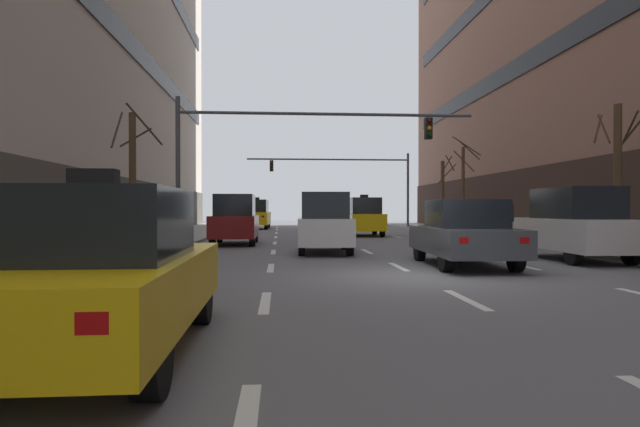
# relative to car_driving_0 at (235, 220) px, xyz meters

# --- Properties ---
(ground_plane) EXTENTS (120.00, 120.00, 0.00)m
(ground_plane) POSITION_rel_car_driving_0_xyz_m (4.92, -11.25, -1.04)
(ground_plane) COLOR slate
(sidewalk_left) EXTENTS (3.97, 80.00, 0.14)m
(sidewalk_left) POSITION_rel_car_driving_0_xyz_m (-3.59, -11.25, -0.97)
(sidewalk_left) COLOR gray
(sidewalk_left) RESTS_ON ground
(lane_stripe_l1_s3) EXTENTS (0.16, 2.00, 0.01)m
(lane_stripe_l1_s3) POSITION_rel_car_driving_0_xyz_m (1.66, -14.25, -1.04)
(lane_stripe_l1_s3) COLOR silver
(lane_stripe_l1_s3) RESTS_ON ground
(lane_stripe_l1_s4) EXTENTS (0.16, 2.00, 0.01)m
(lane_stripe_l1_s4) POSITION_rel_car_driving_0_xyz_m (1.66, -9.25, -1.04)
(lane_stripe_l1_s4) COLOR silver
(lane_stripe_l1_s4) RESTS_ON ground
(lane_stripe_l1_s5) EXTENTS (0.16, 2.00, 0.01)m
(lane_stripe_l1_s5) POSITION_rel_car_driving_0_xyz_m (1.66, -4.25, -1.04)
(lane_stripe_l1_s5) COLOR silver
(lane_stripe_l1_s5) RESTS_ON ground
(lane_stripe_l1_s6) EXTENTS (0.16, 2.00, 0.01)m
(lane_stripe_l1_s6) POSITION_rel_car_driving_0_xyz_m (1.66, 0.75, -1.04)
(lane_stripe_l1_s6) COLOR silver
(lane_stripe_l1_s6) RESTS_ON ground
(lane_stripe_l1_s7) EXTENTS (0.16, 2.00, 0.01)m
(lane_stripe_l1_s7) POSITION_rel_car_driving_0_xyz_m (1.66, 5.75, -1.04)
(lane_stripe_l1_s7) COLOR silver
(lane_stripe_l1_s7) RESTS_ON ground
(lane_stripe_l1_s8) EXTENTS (0.16, 2.00, 0.01)m
(lane_stripe_l1_s8) POSITION_rel_car_driving_0_xyz_m (1.66, 10.75, -1.04)
(lane_stripe_l1_s8) COLOR silver
(lane_stripe_l1_s8) RESTS_ON ground
(lane_stripe_l1_s9) EXTENTS (0.16, 2.00, 0.01)m
(lane_stripe_l1_s9) POSITION_rel_car_driving_0_xyz_m (1.66, 15.75, -1.04)
(lane_stripe_l1_s9) COLOR silver
(lane_stripe_l1_s9) RESTS_ON ground
(lane_stripe_l1_s10) EXTENTS (0.16, 2.00, 0.01)m
(lane_stripe_l1_s10) POSITION_rel_car_driving_0_xyz_m (1.66, 20.75, -1.04)
(lane_stripe_l1_s10) COLOR silver
(lane_stripe_l1_s10) RESTS_ON ground
(lane_stripe_l2_s3) EXTENTS (0.16, 2.00, 0.01)m
(lane_stripe_l2_s3) POSITION_rel_car_driving_0_xyz_m (4.92, -14.25, -1.04)
(lane_stripe_l2_s3) COLOR silver
(lane_stripe_l2_s3) RESTS_ON ground
(lane_stripe_l2_s4) EXTENTS (0.16, 2.00, 0.01)m
(lane_stripe_l2_s4) POSITION_rel_car_driving_0_xyz_m (4.92, -9.25, -1.04)
(lane_stripe_l2_s4) COLOR silver
(lane_stripe_l2_s4) RESTS_ON ground
(lane_stripe_l2_s5) EXTENTS (0.16, 2.00, 0.01)m
(lane_stripe_l2_s5) POSITION_rel_car_driving_0_xyz_m (4.92, -4.25, -1.04)
(lane_stripe_l2_s5) COLOR silver
(lane_stripe_l2_s5) RESTS_ON ground
(lane_stripe_l2_s6) EXTENTS (0.16, 2.00, 0.01)m
(lane_stripe_l2_s6) POSITION_rel_car_driving_0_xyz_m (4.92, 0.75, -1.04)
(lane_stripe_l2_s6) COLOR silver
(lane_stripe_l2_s6) RESTS_ON ground
(lane_stripe_l2_s7) EXTENTS (0.16, 2.00, 0.01)m
(lane_stripe_l2_s7) POSITION_rel_car_driving_0_xyz_m (4.92, 5.75, -1.04)
(lane_stripe_l2_s7) COLOR silver
(lane_stripe_l2_s7) RESTS_ON ground
(lane_stripe_l2_s8) EXTENTS (0.16, 2.00, 0.01)m
(lane_stripe_l2_s8) POSITION_rel_car_driving_0_xyz_m (4.92, 10.75, -1.04)
(lane_stripe_l2_s8) COLOR silver
(lane_stripe_l2_s8) RESTS_ON ground
(lane_stripe_l2_s9) EXTENTS (0.16, 2.00, 0.01)m
(lane_stripe_l2_s9) POSITION_rel_car_driving_0_xyz_m (4.92, 15.75, -1.04)
(lane_stripe_l2_s9) COLOR silver
(lane_stripe_l2_s9) RESTS_ON ground
(lane_stripe_l2_s10) EXTENTS (0.16, 2.00, 0.01)m
(lane_stripe_l2_s10) POSITION_rel_car_driving_0_xyz_m (4.92, 20.75, -1.04)
(lane_stripe_l2_s10) COLOR silver
(lane_stripe_l2_s10) RESTS_ON ground
(lane_stripe_l3_s4) EXTENTS (0.16, 2.00, 0.01)m
(lane_stripe_l3_s4) POSITION_rel_car_driving_0_xyz_m (8.19, -9.25, -1.04)
(lane_stripe_l3_s4) COLOR silver
(lane_stripe_l3_s4) RESTS_ON ground
(lane_stripe_l3_s5) EXTENTS (0.16, 2.00, 0.01)m
(lane_stripe_l3_s5) POSITION_rel_car_driving_0_xyz_m (8.19, -4.25, -1.04)
(lane_stripe_l3_s5) COLOR silver
(lane_stripe_l3_s5) RESTS_ON ground
(lane_stripe_l3_s6) EXTENTS (0.16, 2.00, 0.01)m
(lane_stripe_l3_s6) POSITION_rel_car_driving_0_xyz_m (8.19, 0.75, -1.04)
(lane_stripe_l3_s6) COLOR silver
(lane_stripe_l3_s6) RESTS_ON ground
(lane_stripe_l3_s7) EXTENTS (0.16, 2.00, 0.01)m
(lane_stripe_l3_s7) POSITION_rel_car_driving_0_xyz_m (8.19, 5.75, -1.04)
(lane_stripe_l3_s7) COLOR silver
(lane_stripe_l3_s7) RESTS_ON ground
(lane_stripe_l3_s8) EXTENTS (0.16, 2.00, 0.01)m
(lane_stripe_l3_s8) POSITION_rel_car_driving_0_xyz_m (8.19, 10.75, -1.04)
(lane_stripe_l3_s8) COLOR silver
(lane_stripe_l3_s8) RESTS_ON ground
(lane_stripe_l3_s9) EXTENTS (0.16, 2.00, 0.01)m
(lane_stripe_l3_s9) POSITION_rel_car_driving_0_xyz_m (8.19, 15.75, -1.04)
(lane_stripe_l3_s9) COLOR silver
(lane_stripe_l3_s9) RESTS_ON ground
(lane_stripe_l3_s10) EXTENTS (0.16, 2.00, 0.01)m
(lane_stripe_l3_s10) POSITION_rel_car_driving_0_xyz_m (8.19, 20.75, -1.04)
(lane_stripe_l3_s10) COLOR silver
(lane_stripe_l3_s10) RESTS_ON ground
(car_driving_0) EXTENTS (1.82, 4.33, 2.10)m
(car_driving_0) POSITION_rel_car_driving_0_xyz_m (0.00, 0.00, 0.00)
(car_driving_0) COLOR black
(car_driving_0) RESTS_ON ground
(car_driving_1) EXTENTS (2.11, 4.66, 1.72)m
(car_driving_1) POSITION_rel_car_driving_0_xyz_m (6.66, -9.18, -0.20)
(car_driving_1) COLOR black
(car_driving_1) RESTS_ON ground
(taxi_driving_2) EXTENTS (1.91, 4.42, 2.30)m
(taxi_driving_2) POSITION_rel_car_driving_0_xyz_m (6.59, 6.91, 0.01)
(taxi_driving_2) COLOR black
(taxi_driving_2) RESTS_ON ground
(taxi_driving_3) EXTENTS (1.92, 4.51, 1.87)m
(taxi_driving_3) POSITION_rel_car_driving_0_xyz_m (0.08, -17.22, -0.21)
(taxi_driving_3) COLOR black
(taxi_driving_3) RESTS_ON ground
(taxi_driving_4) EXTENTS (2.09, 4.62, 2.39)m
(taxi_driving_4) POSITION_rel_car_driving_0_xyz_m (0.10, 17.82, 0.05)
(taxi_driving_4) COLOR black
(taxi_driving_4) RESTS_ON ground
(car_driving_5) EXTENTS (1.96, 4.29, 2.04)m
(car_driving_5) POSITION_rel_car_driving_0_xyz_m (3.41, -4.60, -0.03)
(car_driving_5) COLOR black
(car_driving_5) RESTS_ON ground
(car_parked_2) EXTENTS (1.91, 4.37, 2.09)m
(car_parked_2) POSITION_rel_car_driving_0_xyz_m (10.40, -7.95, -0.00)
(car_parked_2) COLOR black
(car_parked_2) RESTS_ON ground
(car_parked_3) EXTENTS (1.91, 4.47, 1.67)m
(car_parked_3) POSITION_rel_car_driving_0_xyz_m (10.40, -0.97, -0.22)
(car_parked_3) COLOR black
(car_parked_3) RESTS_ON ground
(traffic_signal_0) EXTENTS (11.56, 0.35, 5.65)m
(traffic_signal_0) POSITION_rel_car_driving_0_xyz_m (1.91, -1.99, 3.09)
(traffic_signal_0) COLOR #4C4C51
(traffic_signal_0) RESTS_ON sidewalk_left
(traffic_signal_1) EXTENTS (12.58, 0.35, 5.72)m
(traffic_signal_1) POSITION_rel_car_driving_0_xyz_m (7.54, 18.33, 3.21)
(traffic_signal_1) COLOR #4C4C51
(traffic_signal_1) RESTS_ON sidewalk_right
(street_tree_0) EXTENTS (1.85, 1.84, 4.82)m
(street_tree_0) POSITION_rel_car_driving_0_xyz_m (13.05, -5.85, 1.67)
(street_tree_0) COLOR #4C3823
(street_tree_0) RESTS_ON sidewalk_right
(street_tree_1) EXTENTS (1.12, 1.84, 5.02)m
(street_tree_1) POSITION_rel_car_driving_0_xyz_m (13.07, 13.25, 1.57)
(street_tree_1) COLOR #4C3823
(street_tree_1) RESTS_ON sidewalk_right
(street_tree_2) EXTENTS (1.62, 1.63, 4.83)m
(street_tree_2) POSITION_rel_car_driving_0_xyz_m (-3.19, -3.88, 1.58)
(street_tree_2) COLOR #4C3823
(street_tree_2) RESTS_ON sidewalk_left
(street_tree_3) EXTENTS (1.78, 1.04, 5.69)m
(street_tree_3) POSITION_rel_car_driving_0_xyz_m (13.03, 9.03, 1.92)
(street_tree_3) COLOR #4C3823
(street_tree_3) RESTS_ON sidewalk_right
(pedestrian_1) EXTENTS (0.50, 0.30, 1.59)m
(pedestrian_1) POSITION_rel_car_driving_0_xyz_m (12.05, 5.56, 0.01)
(pedestrian_1) COLOR black
(pedestrian_1) RESTS_ON sidewalk_right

